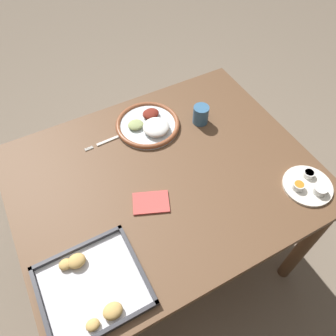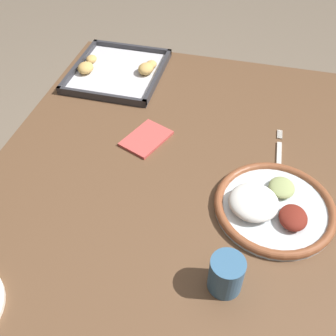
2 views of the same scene
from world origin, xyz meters
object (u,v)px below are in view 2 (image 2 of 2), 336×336
object	(u,v)px
drinking_cup	(226,274)
fork	(279,157)
napkin	(146,138)
baking_tray	(118,71)
dinner_plate	(272,206)

from	to	relation	value
drinking_cup	fork	bearing A→B (deg)	-12.20
fork	napkin	xyz separation A→B (m)	(-0.02, 0.35, 0.00)
fork	napkin	world-z (taller)	napkin
baking_tray	drinking_cup	xyz separation A→B (m)	(-0.66, -0.45, 0.03)
fork	dinner_plate	bearing A→B (deg)	175.70
dinner_plate	drinking_cup	world-z (taller)	drinking_cup
drinking_cup	napkin	xyz separation A→B (m)	(0.37, 0.27, -0.04)
napkin	fork	bearing A→B (deg)	-87.42
baking_tray	napkin	bearing A→B (deg)	-147.72
dinner_plate	drinking_cup	bearing A→B (deg)	160.07
baking_tray	dinner_plate	bearing A→B (deg)	-130.52
napkin	drinking_cup	bearing A→B (deg)	-144.18
dinner_plate	fork	world-z (taller)	dinner_plate
fork	baking_tray	distance (m)	0.60
fork	baking_tray	xyz separation A→B (m)	(0.27, 0.54, 0.01)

